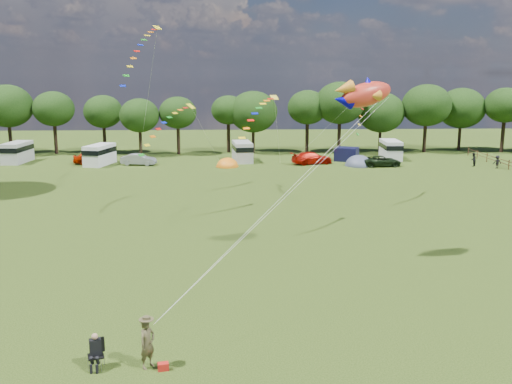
{
  "coord_description": "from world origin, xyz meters",
  "views": [
    {
      "loc": [
        -1.58,
        -27.64,
        11.46
      ],
      "look_at": [
        0.0,
        8.0,
        4.0
      ],
      "focal_mm": 40.0,
      "sensor_mm": 36.0,
      "label": 1
    }
  ],
  "objects_px": {
    "car_d": "(382,161)",
    "walker_b": "(497,162)",
    "camp_chair": "(96,347)",
    "fish_kite": "(362,94)",
    "tent_orange": "(227,166)",
    "kite_flyer": "(147,344)",
    "car_a": "(91,158)",
    "car_c": "(312,158)",
    "car_b": "(139,159)",
    "tent_greyblue": "(359,165)",
    "walker_a": "(473,160)",
    "campervan_b": "(100,154)",
    "campervan_a": "(17,152)",
    "campervan_c": "(242,151)",
    "campervan_d": "(391,149)"
  },
  "relations": [
    {
      "from": "car_d",
      "to": "car_c",
      "type": "bearing_deg",
      "value": 71.84
    },
    {
      "from": "car_b",
      "to": "tent_greyblue",
      "type": "relative_size",
      "value": 1.06
    },
    {
      "from": "tent_greyblue",
      "to": "walker_b",
      "type": "relative_size",
      "value": 2.42
    },
    {
      "from": "car_b",
      "to": "car_a",
      "type": "bearing_deg",
      "value": 83.81
    },
    {
      "from": "car_b",
      "to": "tent_orange",
      "type": "distance_m",
      "value": 11.4
    },
    {
      "from": "campervan_a",
      "to": "tent_greyblue",
      "type": "distance_m",
      "value": 44.24
    },
    {
      "from": "car_b",
      "to": "campervan_b",
      "type": "xyz_separation_m",
      "value": [
        -4.98,
        0.57,
        0.65
      ]
    },
    {
      "from": "tent_greyblue",
      "to": "camp_chair",
      "type": "distance_m",
      "value": 53.93
    },
    {
      "from": "car_b",
      "to": "camp_chair",
      "type": "height_order",
      "value": "camp_chair"
    },
    {
      "from": "campervan_c",
      "to": "tent_greyblue",
      "type": "height_order",
      "value": "campervan_c"
    },
    {
      "from": "car_b",
      "to": "kite_flyer",
      "type": "bearing_deg",
      "value": -163.03
    },
    {
      "from": "campervan_b",
      "to": "tent_greyblue",
      "type": "xyz_separation_m",
      "value": [
        32.8,
        -2.24,
        -1.36
      ]
    },
    {
      "from": "kite_flyer",
      "to": "walker_b",
      "type": "xyz_separation_m",
      "value": [
        35.94,
        46.7,
        -0.21
      ]
    },
    {
      "from": "tent_greyblue",
      "to": "fish_kite",
      "type": "height_order",
      "value": "fish_kite"
    },
    {
      "from": "car_b",
      "to": "fish_kite",
      "type": "bearing_deg",
      "value": -145.25
    },
    {
      "from": "car_b",
      "to": "campervan_c",
      "type": "bearing_deg",
      "value": -71.01
    },
    {
      "from": "car_c",
      "to": "campervan_c",
      "type": "distance_m",
      "value": 9.31
    },
    {
      "from": "car_d",
      "to": "walker_b",
      "type": "height_order",
      "value": "walker_b"
    },
    {
      "from": "car_a",
      "to": "walker_b",
      "type": "xyz_separation_m",
      "value": [
        50.57,
        -6.03,
        0.02
      ]
    },
    {
      "from": "tent_orange",
      "to": "walker_a",
      "type": "xyz_separation_m",
      "value": [
        30.77,
        -1.09,
        0.82
      ]
    },
    {
      "from": "car_a",
      "to": "campervan_a",
      "type": "xyz_separation_m",
      "value": [
        -9.87,
        1.42,
        0.64
      ]
    },
    {
      "from": "car_b",
      "to": "tent_greyblue",
      "type": "height_order",
      "value": "car_b"
    },
    {
      "from": "car_c",
      "to": "campervan_c",
      "type": "height_order",
      "value": "campervan_c"
    },
    {
      "from": "fish_kite",
      "to": "walker_a",
      "type": "height_order",
      "value": "fish_kite"
    },
    {
      "from": "camp_chair",
      "to": "fish_kite",
      "type": "distance_m",
      "value": 20.68
    },
    {
      "from": "car_b",
      "to": "walker_a",
      "type": "distance_m",
      "value": 42.1
    },
    {
      "from": "campervan_c",
      "to": "walker_a",
      "type": "height_order",
      "value": "campervan_c"
    },
    {
      "from": "car_d",
      "to": "tent_orange",
      "type": "distance_m",
      "value": 19.31
    },
    {
      "from": "car_a",
      "to": "kite_flyer",
      "type": "relative_size",
      "value": 2.33
    },
    {
      "from": "kite_flyer",
      "to": "walker_a",
      "type": "height_order",
      "value": "kite_flyer"
    },
    {
      "from": "car_c",
      "to": "campervan_a",
      "type": "bearing_deg",
      "value": 68.09
    },
    {
      "from": "campervan_c",
      "to": "fish_kite",
      "type": "distance_m",
      "value": 42.25
    },
    {
      "from": "car_b",
      "to": "car_d",
      "type": "bearing_deg",
      "value": -86.71
    },
    {
      "from": "camp_chair",
      "to": "fish_kite",
      "type": "bearing_deg",
      "value": 25.59
    },
    {
      "from": "campervan_c",
      "to": "tent_orange",
      "type": "relative_size",
      "value": 1.77
    },
    {
      "from": "car_b",
      "to": "walker_b",
      "type": "bearing_deg",
      "value": -88.06
    },
    {
      "from": "tent_orange",
      "to": "kite_flyer",
      "type": "bearing_deg",
      "value": -93.36
    },
    {
      "from": "campervan_a",
      "to": "kite_flyer",
      "type": "distance_m",
      "value": 59.44
    },
    {
      "from": "campervan_b",
      "to": "fish_kite",
      "type": "xyz_separation_m",
      "value": [
        24.48,
        -38.78,
        8.84
      ]
    },
    {
      "from": "car_d",
      "to": "campervan_d",
      "type": "relative_size",
      "value": 0.93
    },
    {
      "from": "campervan_a",
      "to": "walker_b",
      "type": "relative_size",
      "value": 3.46
    },
    {
      "from": "kite_flyer",
      "to": "car_c",
      "type": "bearing_deg",
      "value": 23.2
    },
    {
      "from": "car_c",
      "to": "tent_orange",
      "type": "relative_size",
      "value": 1.65
    },
    {
      "from": "car_a",
      "to": "car_c",
      "type": "xyz_separation_m",
      "value": [
        28.37,
        -1.64,
        -0.02
      ]
    },
    {
      "from": "car_a",
      "to": "campervan_b",
      "type": "height_order",
      "value": "campervan_b"
    },
    {
      "from": "kite_flyer",
      "to": "fish_kite",
      "type": "height_order",
      "value": "fish_kite"
    },
    {
      "from": "car_b",
      "to": "walker_b",
      "type": "xyz_separation_m",
      "value": [
        44.28,
        -4.48,
        0.08
      ]
    },
    {
      "from": "car_b",
      "to": "walker_b",
      "type": "distance_m",
      "value": 44.51
    },
    {
      "from": "tent_greyblue",
      "to": "kite_flyer",
      "type": "relative_size",
      "value": 1.93
    },
    {
      "from": "tent_greyblue",
      "to": "kite_flyer",
      "type": "distance_m",
      "value": 53.21
    }
  ]
}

